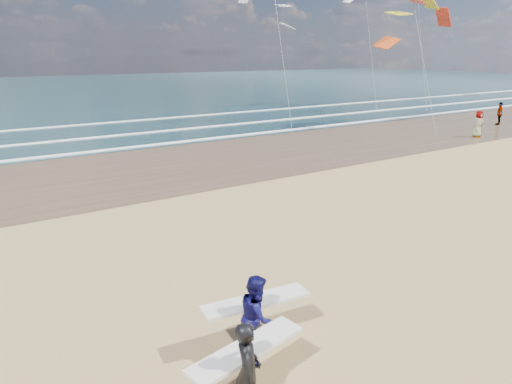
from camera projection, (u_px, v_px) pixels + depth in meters
wet_sand_strip at (365, 136)px, 32.27m from camera, size 220.00×12.00×0.01m
ocean at (126, 88)px, 75.60m from camera, size 220.00×100.00×0.02m
foam_breakers at (281, 119)px, 40.36m from camera, size 220.00×11.70×0.05m
surfer_near at (248, 368)px, 7.21m from camera, size 2.26×1.18×1.72m
surfer_far at (257, 315)px, 8.70m from camera, size 2.25×1.27×1.70m
beachgoer_0 at (478, 124)px, 31.53m from camera, size 0.95×0.67×1.84m
beachgoer_1 at (499, 114)px, 36.95m from camera, size 1.12×1.01×1.83m
kite_0 at (419, 36)px, 33.64m from camera, size 7.86×4.96×10.96m
kite_1 at (281, 47)px, 35.25m from camera, size 5.43×4.70×11.16m
kite_2 at (420, 25)px, 46.23m from camera, size 5.83×4.74×15.27m
kite_5 at (369, 33)px, 47.70m from camera, size 5.60×4.72×14.08m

